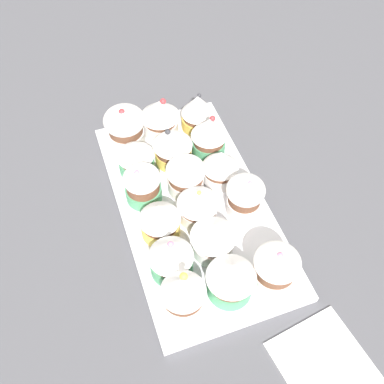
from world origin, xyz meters
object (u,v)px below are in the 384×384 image
cupcake_5 (183,292)px  cupcake_8 (188,176)px  cupcake_14 (220,166)px  cupcake_4 (171,256)px  cupcake_1 (135,156)px  cupcake_7 (171,147)px  cupcake_10 (211,238)px  cupcake_0 (125,126)px  napkin (332,375)px  cupcake_6 (162,116)px  cupcake_13 (209,136)px  baking_tray (192,205)px  cupcake_2 (143,184)px  cupcake_15 (245,196)px  cupcake_9 (199,203)px  cupcake_3 (160,219)px  cupcake_12 (198,112)px  cupcake_11 (228,279)px  cupcake_16 (275,268)px

cupcake_5 → cupcake_8: (-18.14, 6.90, -0.70)cm
cupcake_14 → cupcake_4: bearing=-43.9°
cupcake_1 → cupcake_7: cupcake_7 is taller
cupcake_10 → cupcake_5: bearing=-44.1°
cupcake_0 → cupcake_8: 14.51cm
cupcake_1 → napkin: size_ratio=0.45×
cupcake_0 → cupcake_4: (25.63, -0.23, 0.12)cm
cupcake_6 → cupcake_13: 9.39cm
cupcake_5 → cupcake_8: size_ratio=1.30×
cupcake_1 → cupcake_5: size_ratio=0.78×
baking_tray → cupcake_13: bearing=145.8°
baking_tray → napkin: baking_tray is taller
cupcake_0 → cupcake_4: cupcake_4 is taller
cupcake_2 → cupcake_6: (-12.76, 7.03, 0.41)cm
cupcake_7 → cupcake_15: bearing=29.4°
cupcake_5 → cupcake_6: bearing=167.7°
cupcake_7 → cupcake_13: size_ratio=0.86×
cupcake_1 → cupcake_6: bearing=136.6°
cupcake_7 → cupcake_9: size_ratio=1.00×
napkin → cupcake_14: bearing=-176.0°
cupcake_10 → cupcake_14: (-11.71, 6.11, -0.11)cm
cupcake_9 → napkin: 28.54cm
baking_tray → cupcake_10: size_ratio=6.01×
cupcake_14 → cupcake_3: bearing=-61.8°
cupcake_10 → cupcake_13: bearing=160.0°
cupcake_0 → cupcake_5: bearing=-0.6°
cupcake_3 → cupcake_6: cupcake_6 is taller
baking_tray → cupcake_12: cupcake_12 is taller
baking_tray → cupcake_10: (8.78, -0.36, 4.20)cm
cupcake_0 → cupcake_9: bearing=19.2°
baking_tray → cupcake_8: (-2.94, 0.32, 3.96)cm
cupcake_8 → cupcake_9: size_ratio=0.91×
cupcake_5 → cupcake_9: 14.30cm
cupcake_3 → cupcake_5: 11.78cm
cupcake_13 → cupcake_10: bearing=-20.0°
cupcake_0 → cupcake_8: bearing=26.9°
cupcake_0 → cupcake_1: cupcake_0 is taller
cupcake_13 → cupcake_14: (6.10, -0.38, -0.62)cm
cupcake_8 → cupcake_11: cupcake_11 is taller
cupcake_12 → cupcake_16: 31.33cm
cupcake_13 → cupcake_14: 6.14cm
baking_tray → cupcake_4: bearing=-33.5°
cupcake_5 → cupcake_6: size_ratio=1.13×
cupcake_4 → cupcake_3: bearing=176.8°
baking_tray → cupcake_8: 4.94cm
cupcake_4 → cupcake_2: bearing=-178.9°
napkin → cupcake_5: bearing=-134.8°
cupcake_14 → cupcake_16: size_ratio=0.93×
cupcake_7 → cupcake_12: bearing=131.3°
cupcake_7 → cupcake_9: 12.05cm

